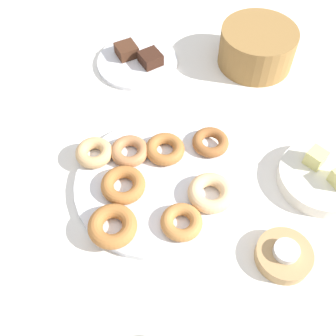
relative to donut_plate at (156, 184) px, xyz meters
name	(u,v)px	position (x,y,z in m)	size (l,w,h in m)	color
ground_plane	(156,186)	(0.00, 0.00, -0.01)	(2.40, 2.40, 0.00)	white
donut_plate	(156,184)	(0.00, 0.00, 0.00)	(0.35, 0.35, 0.02)	silver
donut_0	(129,151)	(-0.09, -0.02, 0.02)	(0.08, 0.08, 0.02)	#B27547
donut_1	(210,142)	(-0.03, 0.15, 0.02)	(0.08, 0.08, 0.02)	#995B2D
donut_2	(211,193)	(0.09, 0.08, 0.02)	(0.09, 0.09, 0.03)	#EABC84
donut_3	(112,226)	(0.06, -0.12, 0.02)	(0.10, 0.10, 0.03)	#AD6B33
donut_4	(123,185)	(-0.01, -0.07, 0.02)	(0.09, 0.09, 0.03)	#AD6B33
donut_5	(180,223)	(0.12, 0.00, 0.02)	(0.08, 0.08, 0.03)	#BC7A3D
donut_6	(165,149)	(-0.06, 0.05, 0.02)	(0.09, 0.09, 0.03)	#AD6B33
donut_7	(94,153)	(-0.12, -0.09, 0.02)	(0.08, 0.08, 0.03)	tan
cake_plate	(137,62)	(-0.38, 0.13, 0.00)	(0.22, 0.22, 0.01)	silver
brownie_near	(126,50)	(-0.41, 0.11, 0.02)	(0.05, 0.05, 0.03)	#472819
brownie_far	(151,58)	(-0.35, 0.16, 0.02)	(0.05, 0.05, 0.03)	#381E14
candle_holder	(284,256)	(0.26, 0.14, 0.01)	(0.11, 0.11, 0.03)	tan
tealight	(286,251)	(0.26, 0.14, 0.03)	(0.05, 0.05, 0.01)	silver
basket	(257,47)	(-0.24, 0.41, 0.04)	(0.20, 0.20, 0.10)	olive
fruit_bowl	(321,178)	(0.15, 0.32, 0.01)	(0.18, 0.18, 0.03)	silver
melon_chunk_left	(316,158)	(0.12, 0.32, 0.04)	(0.04, 0.04, 0.04)	#DBD67A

